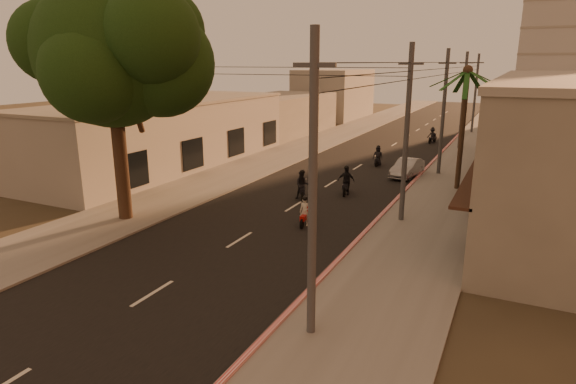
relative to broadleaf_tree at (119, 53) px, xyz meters
name	(u,v)px	position (x,y,z in m)	size (l,w,h in m)	color
ground	(215,255)	(6.61, -2.14, -8.48)	(160.00, 160.00, 0.00)	#383023
road	(358,167)	(6.61, 17.86, -8.47)	(10.00, 140.00, 0.02)	black
sidewalk_right	(456,176)	(14.11, 17.86, -8.42)	(5.00, 140.00, 0.12)	slate
sidewalk_left	(274,158)	(-0.89, 17.86, -8.42)	(5.00, 140.00, 0.12)	slate
curb_stripe	(409,187)	(11.71, 12.86, -8.38)	(0.20, 60.00, 0.20)	red
shophouse_row	(567,136)	(20.57, 15.86, -4.83)	(8.80, 34.20, 7.30)	gray
left_building	(167,133)	(-7.37, 11.86, -5.88)	(8.20, 24.20, 5.20)	gray
broadleaf_tree	(119,53)	(0.00, 0.00, 0.00)	(9.60, 8.70, 12.10)	black
palm_tree	(467,78)	(14.61, 13.86, -1.33)	(5.00, 5.00, 8.20)	black
utility_poles	(446,85)	(12.81, 17.86, -1.94)	(1.20, 48.26, 9.00)	#38383A
filler_right	(549,109)	(20.61, 42.86, -5.48)	(8.00, 14.00, 6.00)	gray
filler_left_near	(280,114)	(-7.39, 31.86, -6.28)	(8.00, 14.00, 4.40)	gray
filler_left_far	(334,94)	(-7.39, 49.86, -4.98)	(8.00, 14.00, 7.00)	gray
scooter_red	(305,212)	(8.53, 3.10, -7.78)	(0.68, 1.61, 1.58)	black
scooter_mid_a	(302,185)	(6.38, 7.57, -7.63)	(1.35, 1.73, 1.84)	black
scooter_mid_b	(346,181)	(8.45, 9.68, -7.62)	(1.19, 1.91, 1.89)	black
scooter_far_a	(378,156)	(7.88, 19.06, -7.72)	(0.86, 1.71, 1.68)	black
scooter_far_b	(432,136)	(9.90, 32.34, -7.70)	(1.29, 1.69, 1.68)	black
parked_car	(407,168)	(10.85, 16.23, -7.82)	(1.83, 4.10, 1.31)	#93959B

